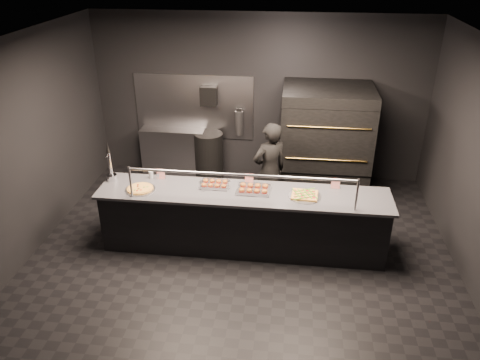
% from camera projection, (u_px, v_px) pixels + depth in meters
% --- Properties ---
extents(room, '(6.04, 6.00, 3.00)m').
position_uv_depth(room, '(242.00, 153.00, 6.30)').
color(room, black).
rests_on(room, ground).
extents(service_counter, '(4.10, 0.78, 1.37)m').
position_uv_depth(service_counter, '(243.00, 220.00, 6.72)').
color(service_counter, black).
rests_on(service_counter, ground).
extents(pizza_oven, '(1.50, 1.23, 1.91)m').
position_uv_depth(pizza_oven, '(325.00, 141.00, 8.05)').
color(pizza_oven, black).
rests_on(pizza_oven, ground).
extents(prep_shelf, '(1.20, 0.35, 0.90)m').
position_uv_depth(prep_shelf, '(174.00, 151.00, 8.95)').
color(prep_shelf, '#99999E').
rests_on(prep_shelf, ground).
extents(towel_dispenser, '(0.30, 0.20, 0.35)m').
position_uv_depth(towel_dispenser, '(209.00, 96.00, 8.44)').
color(towel_dispenser, black).
rests_on(towel_dispenser, room).
extents(fire_extinguisher, '(0.14, 0.14, 0.51)m').
position_uv_depth(fire_extinguisher, '(239.00, 123.00, 8.61)').
color(fire_extinguisher, '#B2B2B7').
rests_on(fire_extinguisher, room).
extents(beer_tap, '(0.15, 0.22, 0.59)m').
position_uv_depth(beer_tap, '(111.00, 170.00, 6.77)').
color(beer_tap, silver).
rests_on(beer_tap, service_counter).
extents(round_pizza, '(0.42, 0.42, 0.03)m').
position_uv_depth(round_pizza, '(140.00, 189.00, 6.57)').
color(round_pizza, silver).
rests_on(round_pizza, service_counter).
extents(slider_tray_a, '(0.48, 0.40, 0.07)m').
position_uv_depth(slider_tray_a, '(215.00, 184.00, 6.68)').
color(slider_tray_a, silver).
rests_on(slider_tray_a, service_counter).
extents(slider_tray_b, '(0.49, 0.38, 0.07)m').
position_uv_depth(slider_tray_b, '(254.00, 189.00, 6.55)').
color(slider_tray_b, silver).
rests_on(slider_tray_b, service_counter).
extents(square_pizza, '(0.45, 0.45, 0.05)m').
position_uv_depth(square_pizza, '(305.00, 195.00, 6.40)').
color(square_pizza, silver).
rests_on(square_pizza, service_counter).
extents(condiment_jar, '(0.16, 0.06, 0.11)m').
position_uv_depth(condiment_jar, '(153.00, 175.00, 6.89)').
color(condiment_jar, silver).
rests_on(condiment_jar, service_counter).
extents(tent_cards, '(2.65, 0.04, 0.15)m').
position_uv_depth(tent_cards, '(247.00, 179.00, 6.73)').
color(tent_cards, white).
rests_on(tent_cards, service_counter).
extents(trash_bin, '(0.53, 0.53, 0.89)m').
position_uv_depth(trash_bin, '(209.00, 156.00, 8.79)').
color(trash_bin, black).
rests_on(trash_bin, ground).
extents(worker, '(0.70, 0.64, 1.61)m').
position_uv_depth(worker, '(269.00, 171.00, 7.38)').
color(worker, black).
rests_on(worker, ground).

